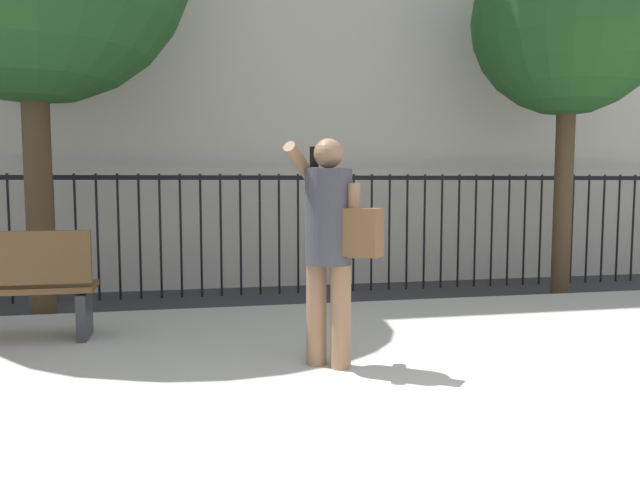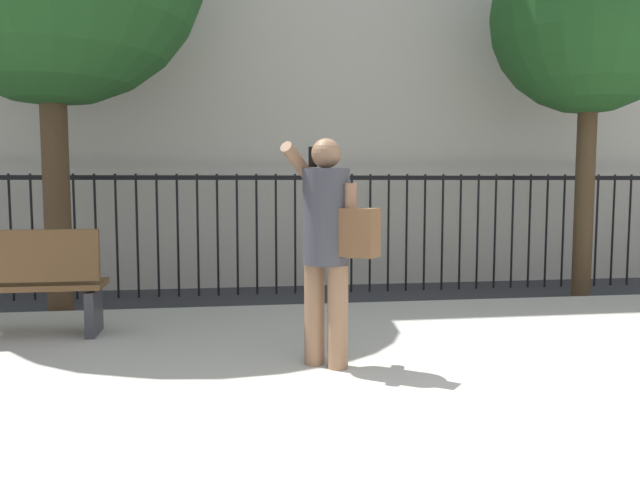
# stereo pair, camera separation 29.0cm
# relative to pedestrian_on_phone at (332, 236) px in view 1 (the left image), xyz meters

# --- Properties ---
(sidewalk) EXTENTS (28.00, 4.40, 0.15)m
(sidewalk) POSITION_rel_pedestrian_on_phone_xyz_m (1.06, 0.16, -1.04)
(sidewalk) COLOR #B2ADA3
(sidewalk) RESTS_ON ground
(iron_fence) EXTENTS (12.03, 0.04, 1.60)m
(iron_fence) POSITION_rel_pedestrian_on_phone_xyz_m (1.06, 3.86, -0.09)
(iron_fence) COLOR black
(iron_fence) RESTS_ON ground
(pedestrian_on_phone) EXTENTS (0.70, 0.66, 1.66)m
(pedestrian_on_phone) POSITION_rel_pedestrian_on_phone_xyz_m (0.00, 0.00, 0.00)
(pedestrian_on_phone) COLOR #936B4C
(pedestrian_on_phone) RESTS_ON sidewalk
(street_tree_mid) EXTENTS (2.43, 2.43, 4.76)m
(street_tree_mid) POSITION_rel_pedestrian_on_phone_xyz_m (3.71, 2.88, 2.41)
(street_tree_mid) COLOR #4C3823
(street_tree_mid) RESTS_ON ground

